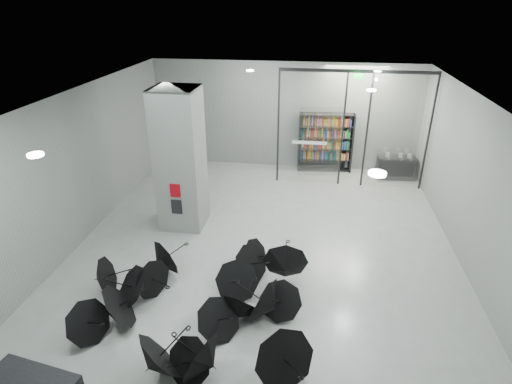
# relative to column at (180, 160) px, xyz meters

# --- Properties ---
(room) EXTENTS (14.00, 14.02, 4.01)m
(room) POSITION_rel_column_xyz_m (2.50, -2.00, 0.84)
(room) COLOR gray
(room) RESTS_ON ground
(column) EXTENTS (1.20, 1.20, 4.00)m
(column) POSITION_rel_column_xyz_m (0.00, 0.00, 0.00)
(column) COLOR slate
(column) RESTS_ON ground
(fire_cabinet) EXTENTS (0.28, 0.04, 0.38)m
(fire_cabinet) POSITION_rel_column_xyz_m (0.00, -0.62, -0.65)
(fire_cabinet) COLOR #A50A07
(fire_cabinet) RESTS_ON column
(info_panel) EXTENTS (0.30, 0.03, 0.42)m
(info_panel) POSITION_rel_column_xyz_m (0.00, -0.62, -1.15)
(info_panel) COLOR black
(info_panel) RESTS_ON column
(exit_sign) EXTENTS (0.30, 0.06, 0.15)m
(exit_sign) POSITION_rel_column_xyz_m (4.90, 3.30, 1.82)
(exit_sign) COLOR #0CE533
(exit_sign) RESTS_ON room
(glass_partition) EXTENTS (5.06, 0.08, 4.00)m
(glass_partition) POSITION_rel_column_xyz_m (4.89, 3.50, 0.18)
(glass_partition) COLOR silver
(glass_partition) RESTS_ON ground
(bookshelf) EXTENTS (2.05, 0.62, 2.22)m
(bookshelf) POSITION_rel_column_xyz_m (4.09, 4.75, -0.89)
(bookshelf) COLOR black
(bookshelf) RESTS_ON ground
(shop_counter) EXTENTS (1.39, 0.62, 0.82)m
(shop_counter) POSITION_rel_column_xyz_m (6.70, 4.32, -1.59)
(shop_counter) COLOR black
(shop_counter) RESTS_ON ground
(umbrella_cluster) EXTENTS (5.41, 4.76, 1.31)m
(umbrella_cluster) POSITION_rel_column_xyz_m (1.63, -3.84, -1.70)
(umbrella_cluster) COLOR black
(umbrella_cluster) RESTS_ON ground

